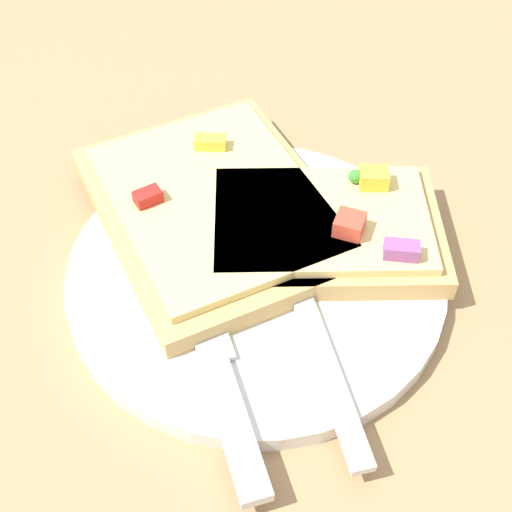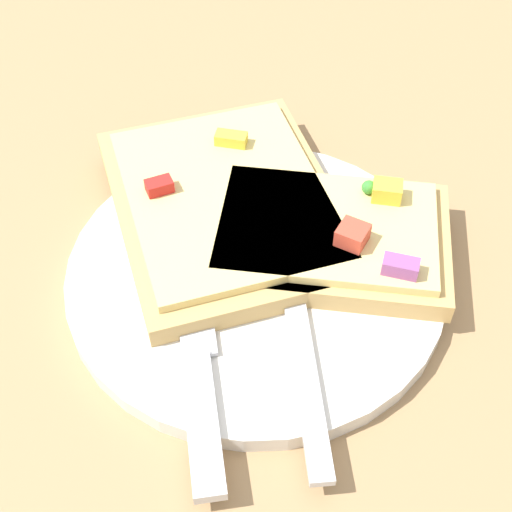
{
  "view_description": "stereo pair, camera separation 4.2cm",
  "coord_description": "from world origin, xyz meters",
  "views": [
    {
      "loc": [
        0.28,
        0.03,
        0.34
      ],
      "look_at": [
        0.0,
        0.0,
        0.02
      ],
      "focal_mm": 50.0,
      "sensor_mm": 36.0,
      "label": 1
    },
    {
      "loc": [
        0.27,
        0.07,
        0.34
      ],
      "look_at": [
        0.0,
        0.0,
        0.02
      ],
      "focal_mm": 50.0,
      "sensor_mm": 36.0,
      "label": 2
    }
  ],
  "objects": [
    {
      "name": "ground_plane",
      "position": [
        0.0,
        0.0,
        0.0
      ],
      "size": [
        4.0,
        4.0,
        0.0
      ],
      "primitive_type": "plane",
      "color": "#9E7A51"
    },
    {
      "name": "plate",
      "position": [
        0.0,
        0.0,
        0.01
      ],
      "size": [
        0.23,
        0.23,
        0.01
      ],
      "color": "silver",
      "rests_on": "ground"
    },
    {
      "name": "fork",
      "position": [
        0.02,
        0.03,
        0.01
      ],
      "size": [
        0.2,
        0.09,
        0.01
      ],
      "rotation": [
        0.0,
        0.0,
        3.48
      ],
      "color": "silver",
      "rests_on": "plate"
    },
    {
      "name": "knife",
      "position": [
        0.06,
        -0.02,
        0.01
      ],
      "size": [
        0.2,
        0.1,
        0.01
      ],
      "rotation": [
        0.0,
        0.0,
        3.54
      ],
      "color": "silver",
      "rests_on": "plate"
    },
    {
      "name": "pizza_slice_main",
      "position": [
        -0.04,
        -0.03,
        0.02
      ],
      "size": [
        0.22,
        0.21,
        0.03
      ],
      "rotation": [
        0.0,
        0.0,
        3.7
      ],
      "color": "tan",
      "rests_on": "plate"
    },
    {
      "name": "pizza_slice_corner",
      "position": [
        -0.03,
        0.04,
        0.02
      ],
      "size": [
        0.12,
        0.16,
        0.03
      ],
      "rotation": [
        0.0,
        0.0,
        4.83
      ],
      "color": "tan",
      "rests_on": "plate"
    },
    {
      "name": "crumb_scatter",
      "position": [
        -0.04,
        0.03,
        0.02
      ],
      "size": [
        0.08,
        0.04,
        0.01
      ],
      "color": "gold",
      "rests_on": "plate"
    }
  ]
}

